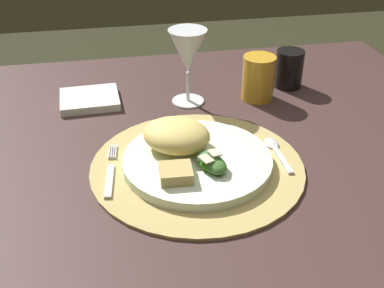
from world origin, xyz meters
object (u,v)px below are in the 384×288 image
at_px(amber_tumbler, 258,78).
at_px(spoon, 275,149).
at_px(wine_glass, 188,53).
at_px(dining_table, 179,231).
at_px(dark_tumbler, 289,69).
at_px(fork, 110,172).
at_px(dinner_plate, 197,161).
at_px(napkin, 90,99).

bearing_deg(amber_tumbler, spoon, -98.68).
distance_m(wine_glass, amber_tumbler, 0.17).
distance_m(dining_table, dark_tumbler, 0.46).
relative_size(fork, wine_glass, 0.97).
relative_size(dining_table, dark_tumbler, 14.31).
relative_size(dinner_plate, dark_tumbler, 3.01).
bearing_deg(spoon, napkin, 141.14).
height_order(dinner_plate, napkin, dinner_plate).
distance_m(dinner_plate, spoon, 0.16).
xyz_separation_m(dinner_plate, dark_tumbler, (0.28, 0.30, 0.03)).
xyz_separation_m(fork, dark_tumbler, (0.43, 0.29, 0.04)).
bearing_deg(fork, amber_tumbler, 35.84).
relative_size(dining_table, amber_tumbler, 12.68).
bearing_deg(dining_table, fork, -168.95).
height_order(fork, amber_tumbler, amber_tumbler).
bearing_deg(amber_tumbler, dark_tumbler, 28.16).
relative_size(dinner_plate, fork, 1.65).
xyz_separation_m(napkin, wine_glass, (0.22, -0.04, 0.11)).
bearing_deg(dark_tumbler, dining_table, -138.75).
distance_m(dining_table, spoon, 0.25).
bearing_deg(wine_glass, dark_tumbler, 8.72).
bearing_deg(amber_tumbler, dinner_plate, -126.98).
bearing_deg(amber_tumbler, napkin, 172.87).
distance_m(dining_table, fork, 0.22).
height_order(dining_table, wine_glass, wine_glass).
height_order(fork, wine_glass, wine_glass).
bearing_deg(spoon, amber_tumbler, 81.32).
relative_size(napkin, amber_tumbler, 1.28).
bearing_deg(wine_glass, dining_table, -104.65).
xyz_separation_m(fork, wine_glass, (0.18, 0.26, 0.11)).
height_order(wine_glass, dark_tumbler, wine_glass).
height_order(amber_tumbler, dark_tumbler, amber_tumbler).
bearing_deg(wine_glass, dinner_plate, -96.66).
bearing_deg(dining_table, wine_glass, 75.35).
relative_size(fork, amber_tumbler, 1.62).
relative_size(wine_glass, dark_tumbler, 1.88).
relative_size(amber_tumbler, dark_tumbler, 1.13).
bearing_deg(napkin, dinner_plate, -57.89).
relative_size(wine_glass, amber_tumbler, 1.67).
bearing_deg(wine_glass, spoon, -62.58).
distance_m(dinner_plate, fork, 0.15).
height_order(napkin, wine_glass, wine_glass).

